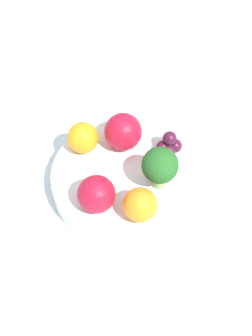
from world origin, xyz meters
TOP-DOWN VIEW (x-y plane):
  - ground_plane at (0.00, 0.00)m, footprint 6.00×6.00m
  - table_surface at (0.00, 0.00)m, footprint 1.20×1.20m
  - bowl at (0.00, 0.00)m, footprint 0.20×0.20m
  - broccoli at (-0.04, 0.02)m, footprint 0.05×0.05m
  - apple_red at (0.04, 0.05)m, footprint 0.05×0.05m
  - apple_green at (-0.00, -0.05)m, footprint 0.05×0.05m
  - orange_front at (0.05, -0.05)m, footprint 0.04×0.04m
  - orange_back at (-0.01, 0.06)m, footprint 0.04×0.04m
  - grape_cluster at (-0.06, -0.03)m, footprint 0.04×0.04m

SIDE VIEW (x-z plane):
  - ground_plane at x=0.00m, z-range 0.00..0.00m
  - table_surface at x=0.00m, z-range 0.00..0.02m
  - bowl at x=0.00m, z-range 0.02..0.05m
  - grape_cluster at x=-0.06m, z-range 0.04..0.08m
  - orange_front at x=0.05m, z-range 0.05..0.09m
  - orange_back at x=-0.01m, z-range 0.05..0.09m
  - apple_red at x=0.04m, z-range 0.05..0.10m
  - apple_green at x=0.00m, z-range 0.05..0.10m
  - broccoli at x=-0.04m, z-range 0.05..0.12m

